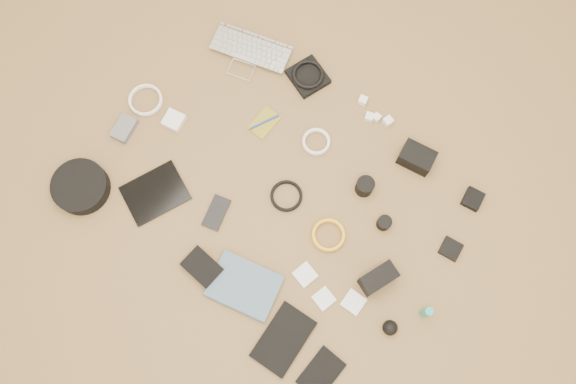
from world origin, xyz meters
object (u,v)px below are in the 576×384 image
Objects in this scene: dslr_camera at (417,158)px; paperback at (233,309)px; laptop at (247,58)px; headphone_case at (81,187)px; phone at (216,213)px; tablet at (155,193)px.

paperback is at bearing -112.20° from dslr_camera.
laptop reaches higher than paperback.
headphone_case is at bearing -146.59° from dslr_camera.
headphone_case is 0.76m from paperback.
dslr_camera reaches higher than headphone_case.
dslr_camera is at bearing 37.54° from phone.
paperback is at bearing -56.10° from phone.
laptop is 0.67m from phone.
dslr_camera is 0.91m from paperback.
dslr_camera is 0.56× the size of tablet.
dslr_camera reaches higher than laptop.
headphone_case is (-0.15, -0.83, 0.02)m from laptop.
tablet is 1.08× the size of headphone_case.
laptop is at bearing 119.49° from tablet.
headphone_case reaches higher than laptop.
dslr_camera is at bearing -12.04° from laptop.
phone is at bearing 42.36° from tablet.
tablet is 1.75× the size of phone.
paperback is at bearing -70.30° from laptop.
dslr_camera is at bearing 43.08° from headphone_case.
headphone_case reaches higher than paperback.
paperback is at bearing 0.32° from headphone_case.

